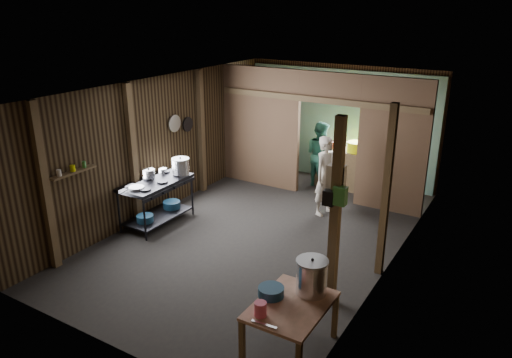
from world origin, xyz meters
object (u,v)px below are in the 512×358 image
Objects in this scene: gas_range at (157,202)px; prep_table at (290,327)px; cook at (326,176)px; stock_pot at (312,277)px; stove_pot_large at (181,167)px; pink_bucket at (260,309)px; yellow_tub at (356,147)px.

gas_range reaches higher than prep_table.
cook is (-1.24, 3.87, 0.45)m from prep_table.
cook reaches higher than stock_pot.
stove_pot_large is (0.17, 0.52, 0.56)m from gas_range.
gas_range is at bearing -108.11° from stove_pot_large.
stock_pot reaches higher than pink_bucket.
cook is at bearing 39.06° from gas_range.
cook is (-1.05, 4.24, 0.05)m from pink_bucket.
pink_bucket is (3.35, -2.75, -0.26)m from stove_pot_large.
stove_pot_large is 0.74× the size of stock_pot.
stock_pot is 1.16× the size of yellow_tub.
cook is (2.30, 1.49, -0.21)m from stove_pot_large.
gas_range is at bearing 147.61° from pink_bucket.
yellow_tub is at bearing 104.59° from stock_pot.
stock_pot is (3.80, -1.54, 0.42)m from gas_range.
pink_bucket is at bearing -39.41° from stove_pot_large.
yellow_tub reaches higher than stock_pot.
stove_pot_large reaches higher than yellow_tub.
stove_pot_large reaches higher than prep_table.
stock_pot is at bearing -29.49° from stove_pot_large.
prep_table is 3.21× the size of stove_pot_large.
prep_table is 4.32m from stove_pot_large.
gas_range reaches higher than pink_bucket.
prep_table is 2.37× the size of stock_pot.
prep_table is 0.63m from stock_pot.
gas_range is at bearing -124.95° from yellow_tub.
cook reaches higher than pink_bucket.
cook is at bearing -90.35° from yellow_tub.
stock_pot is at bearing 74.35° from prep_table.
pink_bucket is 0.11× the size of cook.
yellow_tub is at bearing 52.66° from stove_pot_large.
yellow_tub is (-1.04, 5.78, 0.24)m from pink_bucket.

